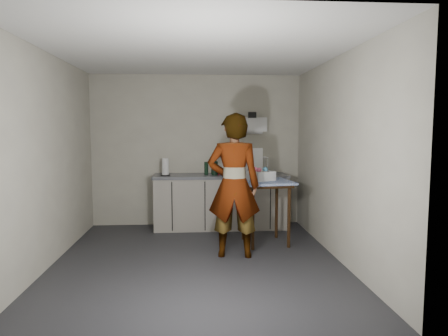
{
  "coord_description": "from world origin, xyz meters",
  "views": [
    {
      "loc": [
        -0.02,
        -4.95,
        1.67
      ],
      "look_at": [
        0.37,
        0.45,
        1.14
      ],
      "focal_mm": 32.0,
      "sensor_mm": 36.0,
      "label": 1
    }
  ],
  "objects": [
    {
      "name": "ground",
      "position": [
        0.0,
        0.0,
        0.0
      ],
      "size": [
        4.0,
        4.0,
        0.0
      ],
      "primitive_type": "plane",
      "color": "#27262B",
      "rests_on": "ground"
    },
    {
      "name": "wall_back",
      "position": [
        0.0,
        1.99,
        1.3
      ],
      "size": [
        3.6,
        0.02,
        2.6
      ],
      "primitive_type": "cube",
      "color": "#B6AF9E",
      "rests_on": "ground"
    },
    {
      "name": "wall_right",
      "position": [
        1.79,
        0.0,
        1.3
      ],
      "size": [
        0.02,
        4.0,
        2.6
      ],
      "primitive_type": "cube",
      "color": "#B6AF9E",
      "rests_on": "ground"
    },
    {
      "name": "wall_left",
      "position": [
        -1.79,
        0.0,
        1.3
      ],
      "size": [
        0.02,
        4.0,
        2.6
      ],
      "primitive_type": "cube",
      "color": "#B6AF9E",
      "rests_on": "ground"
    },
    {
      "name": "ceiling",
      "position": [
        0.0,
        0.0,
        2.6
      ],
      "size": [
        3.6,
        4.0,
        0.01
      ],
      "primitive_type": "cube",
      "color": "white",
      "rests_on": "wall_back"
    },
    {
      "name": "kitchen_counter",
      "position": [
        0.4,
        1.7,
        0.43
      ],
      "size": [
        2.24,
        0.62,
        0.91
      ],
      "color": "black",
      "rests_on": "ground"
    },
    {
      "name": "wall_shelf",
      "position": [
        1.0,
        1.92,
        1.75
      ],
      "size": [
        0.42,
        0.18,
        0.37
      ],
      "color": "white",
      "rests_on": "ground"
    },
    {
      "name": "side_table",
      "position": [
        0.99,
        0.71,
        0.81
      ],
      "size": [
        0.81,
        0.81,
        0.93
      ],
      "rotation": [
        0.0,
        0.0,
        0.13
      ],
      "color": "#32180B",
      "rests_on": "ground"
    },
    {
      "name": "standing_man",
      "position": [
        0.48,
        0.16,
        0.94
      ],
      "size": [
        0.73,
        0.52,
        1.88
      ],
      "primitive_type": "imported",
      "rotation": [
        0.0,
        0.0,
        3.04
      ],
      "color": "#B2A593",
      "rests_on": "ground"
    },
    {
      "name": "soap_bottle",
      "position": [
        0.3,
        1.61,
        1.07
      ],
      "size": [
        0.13,
        0.13,
        0.32
      ],
      "primitive_type": "imported",
      "rotation": [
        0.0,
        0.0,
        0.08
      ],
      "color": "black",
      "rests_on": "kitchen_counter"
    },
    {
      "name": "soda_can",
      "position": [
        0.35,
        1.71,
        0.98
      ],
      "size": [
        0.07,
        0.07,
        0.14
      ],
      "primitive_type": "cylinder",
      "color": "red",
      "rests_on": "kitchen_counter"
    },
    {
      "name": "dark_bottle",
      "position": [
        0.16,
        1.67,
        1.02
      ],
      "size": [
        0.06,
        0.06,
        0.22
      ],
      "primitive_type": "cylinder",
      "color": "black",
      "rests_on": "kitchen_counter"
    },
    {
      "name": "paper_towel",
      "position": [
        -0.51,
        1.62,
        1.04
      ],
      "size": [
        0.16,
        0.16,
        0.28
      ],
      "color": "black",
      "rests_on": "kitchen_counter"
    },
    {
      "name": "dish_rack",
      "position": [
        0.97,
        1.69,
        0.98
      ],
      "size": [
        0.43,
        0.32,
        0.3
      ],
      "color": "white",
      "rests_on": "kitchen_counter"
    },
    {
      "name": "bakery_box",
      "position": [
        0.91,
        0.79,
        1.03
      ],
      "size": [
        0.44,
        0.45,
        0.46
      ],
      "rotation": [
        0.0,
        0.0,
        0.47
      ],
      "color": "white",
      "rests_on": "side_table"
    }
  ]
}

